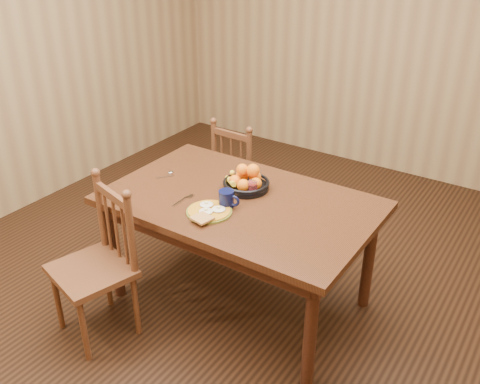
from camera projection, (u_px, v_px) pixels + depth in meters
The scene contains 10 objects.
room at pixel (240, 103), 2.92m from camera, with size 4.52×5.02×2.72m.
dining_table at pixel (240, 212), 3.24m from camera, with size 1.60×1.00×0.75m.
chair_far at pixel (241, 174), 4.24m from camera, with size 0.41×0.39×0.88m.
chair_near at pixel (97, 265), 3.09m from camera, with size 0.53×0.51×0.95m.
breakfast_plate at pixel (209, 211), 3.04m from camera, with size 0.26×0.30×0.04m.
fork at pixel (184, 200), 3.19m from camera, with size 0.03×0.18×0.00m.
spoon at pixel (169, 173), 3.50m from camera, with size 0.07×0.15×0.01m.
coffee_mug at pixel (227, 199), 3.10m from camera, with size 0.13×0.09×0.10m.
juice_glass at pixel (252, 189), 3.23m from camera, with size 0.06×0.06×0.09m.
fruit_bowl at pixel (246, 181), 3.30m from camera, with size 0.29×0.29×0.17m.
Camera 1 is at (1.55, -2.34, 2.28)m, focal length 40.00 mm.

